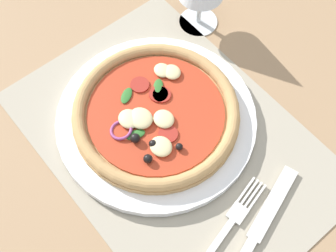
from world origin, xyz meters
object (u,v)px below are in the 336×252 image
object	(u,v)px
plate	(158,118)
pizza	(157,112)
fork	(228,227)
knife	(259,228)

from	to	relation	value
plate	pizza	size ratio (longest dim) A/B	1.21
pizza	fork	bearing A→B (deg)	-9.55
plate	knife	xyz separation A→B (cm)	(20.97, -0.08, -0.40)
pizza	knife	size ratio (longest dim) A/B	1.23
pizza	knife	bearing A→B (deg)	-0.03
pizza	knife	xyz separation A→B (cm)	(20.97, -0.01, -2.15)
knife	plate	bearing A→B (deg)	72.09
fork	plate	bearing A→B (deg)	66.96
plate	knife	distance (cm)	20.97
pizza	plate	bearing A→B (deg)	89.95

